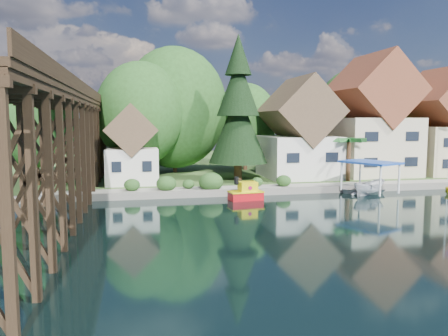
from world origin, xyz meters
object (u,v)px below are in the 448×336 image
Objects in this scene: boat_canopy at (369,181)px; house_left at (299,135)px; shed at (132,150)px; tugboat at (246,193)px; palm_tree at (349,141)px; boat_white_a at (364,189)px; house_center at (371,123)px; conifer at (238,111)px; house_right at (443,129)px; trestle_bridge at (62,139)px.

house_left is at bearing 107.35° from boat_canopy.
shed is 13.18m from tugboat.
palm_tree reaches higher than boat_white_a.
house_center is at bearing 42.78° from palm_tree.
conifer is at bearing -173.16° from house_center.
house_center is at bearing 6.84° from conifer.
house_center is at bearing 31.09° from tugboat.
boat_white_a is at bearing -19.67° from shed.
shed reaches higher than tugboat.
house_right is 36.08m from shed.
house_center reaches higher than house_left.
boat_white_a is at bearing -36.62° from conifer.
boat_white_a is at bearing -71.62° from house_left.
tugboat is (-8.51, -10.06, -4.52)m from house_left.
house_right is 28.82m from tugboat.
house_left reaches higher than tugboat.
house_right is at bearing 3.28° from conifer.
house_left reaches higher than palm_tree.
conifer reaches higher than shed.
shed is (-27.00, -2.00, -2.59)m from house_center.
shed is 1.67× the size of palm_tree.
house_center is 12.75m from boat_white_a.
boat_white_a is at bearing 94.97° from boat_canopy.
house_right is (9.00, -0.50, -0.64)m from house_center.
conifer is at bearing 0.31° from shed.
palm_tree is at bearing -163.17° from house_right.
house_left is 3.66× the size of tugboat.
trestle_bridge is 25.42m from house_left.
boat_white_a is (-6.01, -9.51, -6.01)m from house_center.
boat_white_a is (11.50, 1.05, -0.21)m from tugboat.
boat_canopy is (11.57, 0.25, 0.70)m from tugboat.
house_center is at bearing -15.25° from boat_white_a.
shed is at bearing -177.61° from house_right.
palm_tree is at bearing -7.28° from shed.
house_left is 18.01m from house_right.
trestle_bridge reaches higher than boat_white_a.
shed is at bearing -175.23° from house_left.
house_right is at bearing 0.00° from house_left.
shed is 0.52× the size of conifer.
trestle_bridge is 4.01× the size of house_left.
conifer reaches higher than boat_white_a.
boat_canopy is (3.06, -9.80, -3.83)m from house_left.
house_right is 25.30m from conifer.
house_left reaches higher than boat_canopy.
boat_canopy is (26.06, 1.03, -4.04)m from trestle_bridge.
house_right is 0.83× the size of conifer.
trestle_bridge is at bearing 111.04° from boat_white_a.
boat_canopy is at bearing 2.25° from trestle_bridge.
house_right is 1.59× the size of shed.
trestle_bridge is 9.39× the size of palm_tree.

